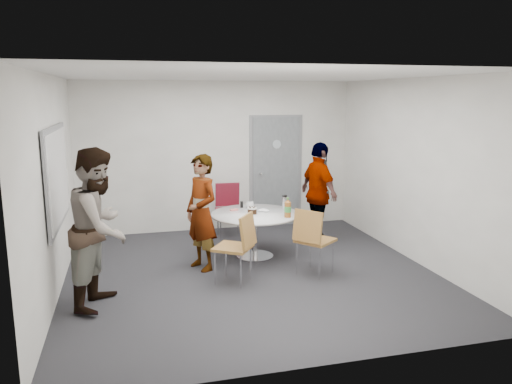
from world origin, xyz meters
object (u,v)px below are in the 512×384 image
object	(u,v)px
chair_near_left	(240,241)
person_main	(202,213)
door	(276,172)
chair_far	(228,204)
person_left	(100,228)
person_right	(319,193)
table	(257,219)
whiteboard	(57,176)
chair_near_right	(312,235)

from	to	relation	value
chair_near_left	person_main	distance (m)	0.83
door	chair_far	xyz separation A→B (m)	(-1.02, -0.52, -0.46)
person_left	person_right	world-z (taller)	person_left
table	person_main	distance (m)	0.96
whiteboard	table	xyz separation A→B (m)	(2.72, 0.50, -0.85)
door	table	size ratio (longest dim) A/B	1.60
chair_far	person_right	distance (m)	1.61
table	whiteboard	bearing A→B (deg)	-169.54
door	person_left	bearing A→B (deg)	-135.39
chair_far	table	bearing A→B (deg)	101.24
table	person_main	world-z (taller)	person_main
person_main	table	bearing A→B (deg)	82.94
door	table	world-z (taller)	door
table	chair_far	world-z (taller)	table
chair_near_right	chair_far	bearing A→B (deg)	159.34
chair_near_right	person_left	size ratio (longest dim) A/B	0.50
chair_near_right	chair_far	size ratio (longest dim) A/B	1.01
chair_near_right	chair_near_left	bearing A→B (deg)	-126.57
chair_near_right	person_main	xyz separation A→B (m)	(-1.41, 0.67, 0.25)
chair_near_left	person_right	bearing A→B (deg)	-14.49
table	chair_near_left	world-z (taller)	table
door	table	bearing A→B (deg)	-115.29
chair_far	chair_near_right	bearing A→B (deg)	110.65
whiteboard	chair_near_left	bearing A→B (deg)	-12.60
door	chair_near_left	size ratio (longest dim) A/B	2.26
table	chair_far	xyz separation A→B (m)	(-0.18, 1.26, -0.03)
whiteboard	person_left	distance (m)	1.03
chair_near_left	person_main	world-z (taller)	person_main
chair_near_left	person_right	distance (m)	2.26
person_left	chair_near_right	bearing A→B (deg)	-64.98
table	chair_near_left	bearing A→B (deg)	-116.18
person_right	table	bearing A→B (deg)	102.24
chair_near_right	chair_far	distance (m)	2.35
person_left	table	bearing A→B (deg)	-41.24
person_main	person_left	distance (m)	1.62
whiteboard	person_right	distance (m)	4.08
person_left	person_right	size ratio (longest dim) A/B	1.10
whiteboard	chair_near_left	world-z (taller)	whiteboard
whiteboard	chair_near_right	xyz separation A→B (m)	(3.24, -0.47, -0.88)
table	chair_far	distance (m)	1.28
person_main	person_right	bearing A→B (deg)	84.53
chair_near_right	person_left	distance (m)	2.77
chair_near_left	chair_near_right	xyz separation A→B (m)	(1.02, 0.03, 0.00)
chair_far	door	bearing A→B (deg)	-150.01
chair_near_right	person_right	xyz separation A→B (m)	(0.67, 1.46, 0.27)
table	person_right	xyz separation A→B (m)	(1.20, 0.48, 0.25)
table	chair_near_right	size ratio (longest dim) A/B	1.41
door	chair_near_right	size ratio (longest dim) A/B	2.26
door	chair_far	size ratio (longest dim) A/B	2.28
whiteboard	person_main	size ratio (longest dim) A/B	1.15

